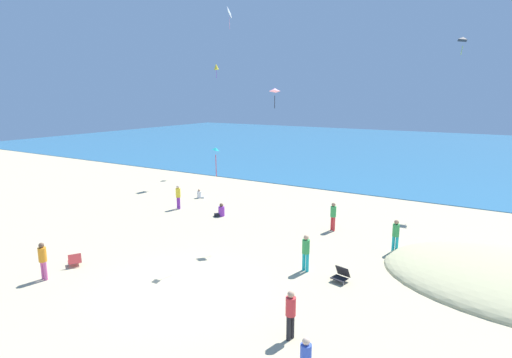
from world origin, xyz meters
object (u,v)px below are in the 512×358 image
Objects in this scene: beach_chair_mid_beach at (341,275)px; person_2 at (43,258)px; person_4 at (333,215)px; kite_teal at (216,150)px; person_8 at (200,195)px; person_0 at (221,211)px; kite_white at (229,13)px; beach_chair_near_camera at (75,260)px; kite_yellow at (216,67)px; person_5 at (306,250)px; kite_pink at (275,90)px; person_1 at (396,234)px; person_3 at (178,195)px; kite_black at (463,39)px; person_6 at (291,312)px.

person_2 is (-10.47, -6.16, 0.63)m from beach_chair_mid_beach.
kite_teal is at bearing -174.65° from person_4.
beach_chair_mid_beach is 15.82m from person_8.
person_4 reaches higher than person_0.
kite_white is (-2.88, 8.25, 14.21)m from person_8.
person_8 is 0.35× the size of kite_white.
kite_white reaches higher than beach_chair_near_camera.
kite_yellow is at bearing -161.29° from person_2.
person_5 is 1.54× the size of kite_pink.
person_1 reaches higher than person_8.
person_3 is (-2.43, 9.51, 0.64)m from beach_chair_near_camera.
beach_chair_near_camera is 0.48× the size of person_1.
person_4 is at bearing -143.39° from beach_chair_mid_beach.
person_5 is 2.43× the size of person_8.
kite_yellow is 0.70× the size of kite_white.
person_8 is (-4.07, 2.95, -0.06)m from person_0.
kite_pink is at bearing -54.97° from person_8.
person_5 is at bearing -103.56° from kite_black.
person_8 is (-3.11, 12.56, -0.04)m from beach_chair_near_camera.
person_5 reaches higher than person_3.
kite_yellow is (-20.06, 12.89, 9.12)m from person_1.
kite_teal reaches higher than person_8.
person_0 is at bearing -58.17° from kite_white.
person_1 is 14.15m from person_3.
person_2 is 8.38m from kite_teal.
beach_chair_mid_beach is 0.45× the size of person_1.
person_8 is at bearing 110.32° from person_4.
person_1 is 4.03m from person_4.
person_5 is 5.17m from person_6.
person_6 reaches higher than person_0.
person_4 is (7.85, 12.08, 0.01)m from person_2.
person_6 reaches higher than beach_chair_mid_beach.
kite_teal reaches higher than person_2.
person_2 is (-0.83, -11.11, 0.61)m from person_0.
kite_teal is at bearing 69.33° from person_3.
kite_black is 19.01m from kite_white.
person_5 is 18.95m from kite_black.
person_4 is at bearing 19.24° from person_5.
person_4 is 0.99× the size of person_5.
person_3 is at bearing 172.22° from kite_pink.
beach_chair_mid_beach is 27.45m from kite_yellow.
person_5 is 14.32m from person_8.
person_2 is 14.45m from person_8.
beach_chair_near_camera is 0.66× the size of kite_black.
kite_yellow reaches higher than kite_teal.
person_2 is at bearing -130.91° from kite_teal.
person_2 is (0.13, -1.50, 0.63)m from beach_chair_near_camera.
kite_pink is at bearing 111.93° from person_1.
kite_white is at bearing 122.93° from kite_teal.
person_6 is at bearing -49.15° from kite_yellow.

